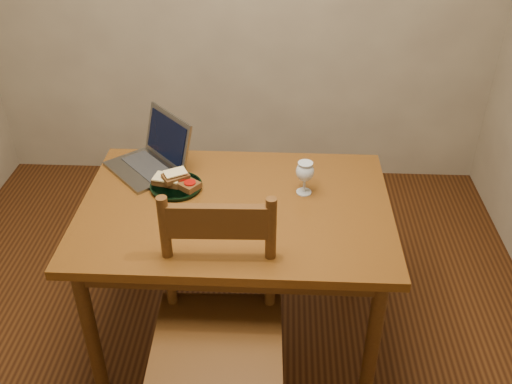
{
  "coord_description": "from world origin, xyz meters",
  "views": [
    {
      "loc": [
        0.27,
        -1.83,
        2.11
      ],
      "look_at": [
        0.18,
        0.12,
        0.8
      ],
      "focal_mm": 40.0,
      "sensor_mm": 36.0,
      "label": 1
    }
  ],
  "objects_px": {
    "plate": "(176,187)",
    "laptop": "(154,154)",
    "milk_glass": "(305,178)",
    "chair": "(218,323)",
    "table": "(236,221)"
  },
  "relations": [
    {
      "from": "plate",
      "to": "laptop",
      "type": "xyz_separation_m",
      "value": [
        -0.13,
        0.18,
        0.05
      ]
    },
    {
      "from": "plate",
      "to": "milk_glass",
      "type": "relative_size",
      "value": 1.5
    },
    {
      "from": "chair",
      "to": "plate",
      "type": "bearing_deg",
      "value": 109.98
    },
    {
      "from": "chair",
      "to": "plate",
      "type": "height_order",
      "value": "chair"
    },
    {
      "from": "laptop",
      "to": "chair",
      "type": "bearing_deg",
      "value": -16.93
    },
    {
      "from": "table",
      "to": "plate",
      "type": "distance_m",
      "value": 0.31
    },
    {
      "from": "plate",
      "to": "laptop",
      "type": "distance_m",
      "value": 0.23
    },
    {
      "from": "table",
      "to": "plate",
      "type": "relative_size",
      "value": 5.73
    },
    {
      "from": "milk_glass",
      "to": "table",
      "type": "bearing_deg",
      "value": -159.5
    },
    {
      "from": "table",
      "to": "chair",
      "type": "xyz_separation_m",
      "value": [
        -0.03,
        -0.48,
        -0.11
      ]
    },
    {
      "from": "chair",
      "to": "plate",
      "type": "xyz_separation_m",
      "value": [
        -0.24,
        0.6,
        0.2
      ]
    },
    {
      "from": "chair",
      "to": "laptop",
      "type": "height_order",
      "value": "laptop"
    },
    {
      "from": "table",
      "to": "laptop",
      "type": "xyz_separation_m",
      "value": [
        -0.4,
        0.3,
        0.15
      ]
    },
    {
      "from": "plate",
      "to": "laptop",
      "type": "height_order",
      "value": "laptop"
    },
    {
      "from": "table",
      "to": "milk_glass",
      "type": "height_order",
      "value": "milk_glass"
    }
  ]
}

